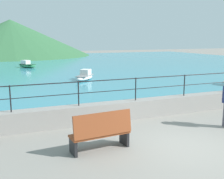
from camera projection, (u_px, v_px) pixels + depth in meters
ground_plane at (185, 147)px, 7.89m from camera, size 120.00×120.00×0.00m
promenade_wall at (135, 109)px, 10.74m from camera, size 20.00×0.56×0.70m
railing at (136, 84)px, 10.55m from camera, size 18.44×0.04×0.90m
lake_water at (46, 65)px, 31.39m from camera, size 64.00×44.32×0.06m
hill_main at (11, 38)px, 47.85m from camera, size 27.80×27.80×6.33m
bench_main at (101, 132)px, 7.51m from camera, size 1.74×0.70×1.13m
boat_4 at (85, 76)px, 20.09m from camera, size 2.10×2.38×0.76m
boat_6 at (27, 65)px, 28.56m from camera, size 2.06×2.40×0.76m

